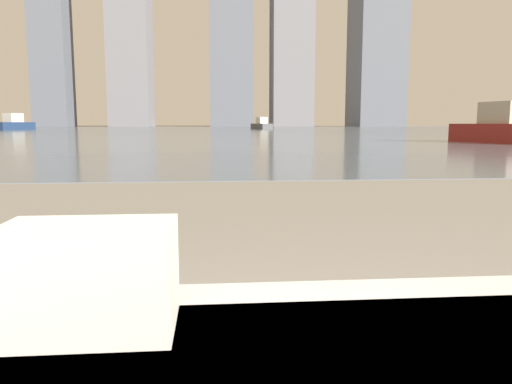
{
  "coord_description": "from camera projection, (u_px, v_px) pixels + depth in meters",
  "views": [
    {
      "loc": [
        -0.09,
        0.08,
        0.81
      ],
      "look_at": [
        0.09,
        2.21,
        0.52
      ],
      "focal_mm": 35.0,
      "sensor_mm": 36.0,
      "label": 1
    }
  ],
  "objects": [
    {
      "name": "harbor_water",
      "position": [
        213.0,
        130.0,
        61.22
      ],
      "size": [
        180.0,
        110.0,
        0.01
      ],
      "color": "slate",
      "rests_on": "ground_plane"
    },
    {
      "name": "skyline_tower_2",
      "position": [
        230.0,
        8.0,
        113.19
      ],
      "size": [
        9.62,
        11.45,
        53.46
      ],
      "color": "slate",
      "rests_on": "ground_plane"
    },
    {
      "name": "towel_stack",
      "position": [
        88.0,
        277.0,
        0.76
      ],
      "size": [
        0.26,
        0.18,
        0.16
      ],
      "color": "silver",
      "rests_on": "bathtub"
    },
    {
      "name": "harbor_boat_2",
      "position": [
        262.0,
        125.0,
        64.41
      ],
      "size": [
        2.55,
        4.39,
        1.56
      ],
      "color": "#4C4C51",
      "rests_on": "harbor_water"
    },
    {
      "name": "skyline_tower_3",
      "position": [
        292.0,
        43.0,
        115.46
      ],
      "size": [
        9.39,
        8.87,
        38.24
      ],
      "color": "slate",
      "rests_on": "ground_plane"
    },
    {
      "name": "harbor_boat_0",
      "position": [
        14.0,
        124.0,
        58.68
      ],
      "size": [
        3.61,
        5.45,
        1.94
      ],
      "color": "navy",
      "rests_on": "harbor_water"
    },
    {
      "name": "harbor_boat_1",
      "position": [
        502.0,
        128.0,
        20.18
      ],
      "size": [
        2.65,
        4.66,
        1.66
      ],
      "color": "maroon",
      "rests_on": "harbor_water"
    },
    {
      "name": "harbor_boat_3",
      "position": [
        501.0,
        124.0,
        73.21
      ],
      "size": [
        3.96,
        4.86,
        1.78
      ],
      "color": "maroon",
      "rests_on": "harbor_water"
    }
  ]
}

